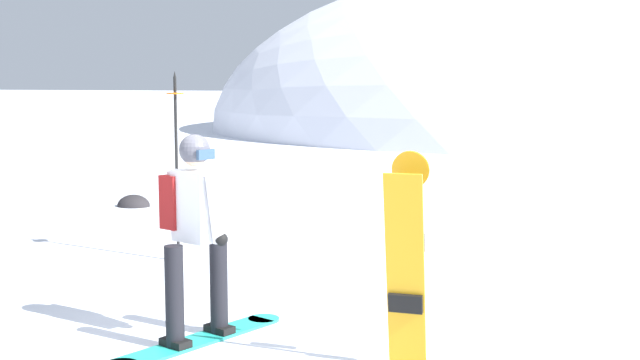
{
  "coord_description": "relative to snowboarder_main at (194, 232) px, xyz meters",
  "views": [
    {
      "loc": [
        2.83,
        -5.77,
        2.14
      ],
      "look_at": [
        -0.06,
        3.13,
        1.0
      ],
      "focal_mm": 45.95,
      "sensor_mm": 36.0,
      "label": 1
    }
  ],
  "objects": [
    {
      "name": "ridge_peak_main",
      "position": [
        1.57,
        30.92,
        -0.92
      ],
      "size": [
        29.7,
        26.73,
        14.25
      ],
      "color": "silver",
      "rests_on": "ground"
    },
    {
      "name": "spare_snowboard",
      "position": [
        1.8,
        -0.18,
        -0.09
      ],
      "size": [
        0.28,
        0.33,
        1.64
      ],
      "color": "orange",
      "rests_on": "ground"
    },
    {
      "name": "ground_plane",
      "position": [
        0.17,
        -0.14,
        -0.92
      ],
      "size": [
        300.0,
        300.0,
        0.0
      ],
      "primitive_type": "plane",
      "color": "white"
    },
    {
      "name": "rock_dark",
      "position": [
        -4.31,
        6.26,
        -0.92
      ],
      "size": [
        0.58,
        0.49,
        0.4
      ],
      "color": "#282628",
      "rests_on": "ground"
    },
    {
      "name": "snowboarder_main",
      "position": [
        0.0,
        0.0,
        0.0
      ],
      "size": [
        0.86,
        1.73,
        1.71
      ],
      "color": "#23B7A3",
      "rests_on": "ground"
    },
    {
      "name": "piste_marker_near",
      "position": [
        -1.56,
        2.66,
        0.35
      ],
      "size": [
        0.2,
        0.2,
        2.25
      ],
      "color": "black",
      "rests_on": "ground"
    }
  ]
}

